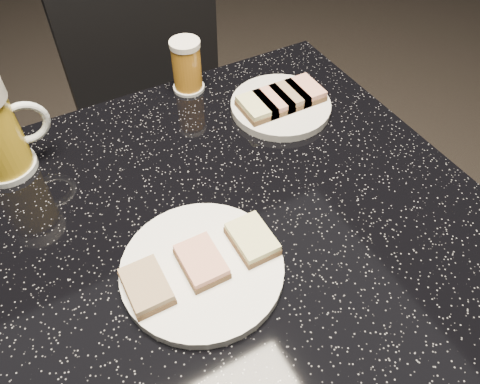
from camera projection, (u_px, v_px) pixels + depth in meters
name	position (u px, v px, depth m)	size (l,w,h in m)	color
plate_large	(202.00, 269.00, 0.60)	(0.21, 0.21, 0.01)	white
plate_small	(281.00, 106.00, 0.83)	(0.18, 0.18, 0.01)	silver
table	(240.00, 298.00, 0.85)	(0.70, 0.70, 0.75)	black
beer_tumbler	(187.00, 66.00, 0.84)	(0.06, 0.06, 0.10)	silver
chair	(171.00, 125.00, 1.19)	(0.41, 0.41, 0.87)	black
canapes_on_plate_large	(201.00, 262.00, 0.59)	(0.20, 0.07, 0.02)	#4C3521
canapes_on_plate_small	(281.00, 99.00, 0.82)	(0.15, 0.07, 0.02)	#4C3521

